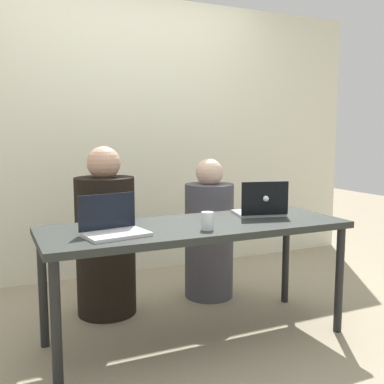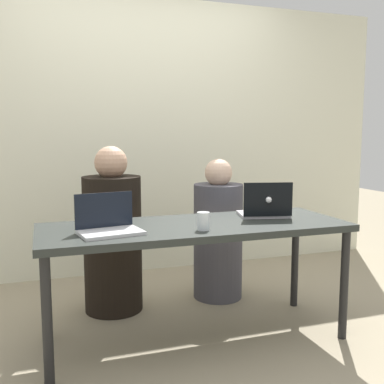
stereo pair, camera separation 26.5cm
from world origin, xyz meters
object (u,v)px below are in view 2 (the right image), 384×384
at_px(laptop_back_right, 265,209).
at_px(laptop_front_left, 108,224).
at_px(person_on_left, 113,238).
at_px(water_glass_center, 203,222).
at_px(person_on_right, 218,236).

bearing_deg(laptop_back_right, laptop_front_left, 21.60).
distance_m(person_on_left, water_glass_center, 0.91).
bearing_deg(person_on_left, laptop_back_right, 157.39).
bearing_deg(water_glass_center, laptop_back_right, 25.90).
distance_m(laptop_front_left, water_glass_center, 0.51).
relative_size(person_on_left, water_glass_center, 11.55).
height_order(person_on_left, laptop_front_left, person_on_left).
bearing_deg(laptop_front_left, person_on_right, 27.66).
distance_m(laptop_back_right, laptop_front_left, 1.01).
bearing_deg(person_on_right, water_glass_center, 61.47).
bearing_deg(water_glass_center, person_on_right, 62.75).
bearing_deg(person_on_left, water_glass_center, 124.78).
bearing_deg(person_on_left, person_on_right, -170.84).
distance_m(person_on_left, laptop_back_right, 1.06).
xyz_separation_m(person_on_right, laptop_front_left, (-0.91, -0.69, 0.29)).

